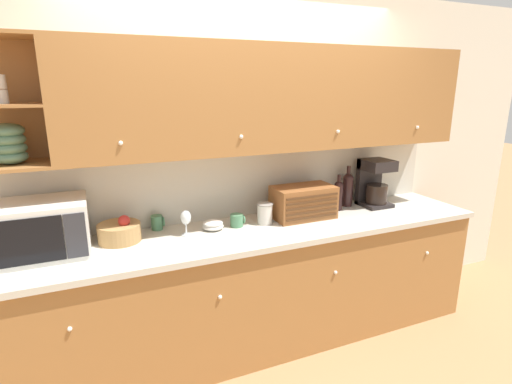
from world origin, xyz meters
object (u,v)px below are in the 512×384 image
microwave (43,229)px  fruit_basket (120,232)px  storage_canister (265,214)px  coffee_maker (374,182)px  mug_blue_second (237,220)px  mug (157,222)px  wine_bottle (348,188)px  wine_glass (186,218)px  second_wine_bottle (338,194)px  bowl_stack_on_counter (213,225)px  bread_box (303,202)px

microwave → fruit_basket: 0.45m
storage_canister → coffee_maker: (1.04, 0.07, 0.12)m
mug_blue_second → storage_canister: size_ratio=0.68×
microwave → storage_canister: size_ratio=3.34×
mug → wine_bottle: 1.57m
wine_bottle → fruit_basket: bearing=-177.6°
wine_glass → coffee_maker: bearing=2.5°
mug_blue_second → second_wine_bottle: bearing=3.3°
mug → storage_canister: bearing=-13.8°
storage_canister → second_wine_bottle: 0.69m
second_wine_bottle → wine_bottle: size_ratio=0.85×
fruit_basket → bowl_stack_on_counter: size_ratio=1.82×
mug_blue_second → coffee_maker: size_ratio=0.26×
storage_canister → wine_bottle: 0.84m
microwave → bread_box: (1.77, 0.00, -0.04)m
microwave → mug_blue_second: microwave is taller
coffee_maker → microwave: bearing=-178.7°
fruit_basket → wine_bottle: wine_bottle is taller
fruit_basket → second_wine_bottle: second_wine_bottle is taller
microwave → wine_glass: microwave is taller
microwave → bowl_stack_on_counter: bearing=1.2°
mug → bread_box: size_ratio=0.22×
microwave → bread_box: bearing=0.1°
second_wine_bottle → storage_canister: bearing=-174.0°
bowl_stack_on_counter → coffee_maker: size_ratio=0.38×
fruit_basket → second_wine_bottle: (1.70, 0.01, 0.07)m
bread_box → second_wine_bottle: size_ratio=1.60×
mug_blue_second → bread_box: bearing=-1.2°
second_wine_bottle → microwave: bearing=-178.3°
mug → bowl_stack_on_counter: mug is taller
mug_blue_second → wine_bottle: (1.03, 0.11, 0.11)m
storage_canister → mug_blue_second: bearing=174.2°
bowl_stack_on_counter → mug_blue_second: (0.18, -0.01, 0.01)m
mug_blue_second → second_wine_bottle: 0.90m
bread_box → mug: bearing=170.9°
microwave → mug_blue_second: (1.23, 0.01, -0.12)m
microwave → bread_box: microwave is taller
mug_blue_second → bread_box: 0.54m
mug → bread_box: (1.07, -0.17, 0.07)m
microwave → storage_canister: bearing=-0.3°
mug → coffee_maker: coffee_maker is taller
fruit_basket → storage_canister: size_ratio=1.79×
microwave → mug: 0.72m
mug → bowl_stack_on_counter: (0.36, -0.15, -0.02)m
bread_box → mug_blue_second: bearing=178.8°
microwave → bowl_stack_on_counter: size_ratio=3.40×
fruit_basket → bread_box: 1.34m
mug_blue_second → wine_bottle: 1.04m
mug → wine_bottle: wine_bottle is taller
mug → microwave: bearing=-165.9°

